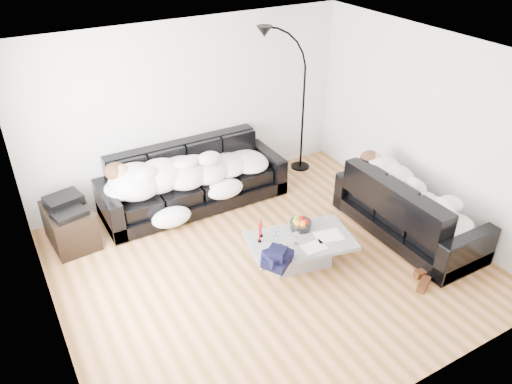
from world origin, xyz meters
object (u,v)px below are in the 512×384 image
stereo (65,204)px  sleeper_back (194,167)px  wine_glass_c (296,238)px  av_cabinet (70,225)px  fruit_bowl (301,223)px  shoes (424,279)px  sofa_right (410,207)px  candle_right (261,228)px  sofa_back (193,178)px  coffee_table (300,251)px  candle_left (259,233)px  sleeper_right (413,193)px  wine_glass_a (276,233)px  wine_glass_b (277,243)px  floor_lamp (303,108)px

stereo → sleeper_back: bearing=-11.9°
sleeper_back → wine_glass_c: (0.47, -1.96, -0.19)m
stereo → av_cabinet: bearing=0.0°
fruit_bowl → shoes: 1.63m
sofa_right → candle_right: (-2.03, 0.48, 0.07)m
sofa_back → candle_right: (0.18, -1.66, 0.06)m
coffee_table → candle_left: bearing=155.9°
fruit_bowl → wine_glass_c: size_ratio=1.50×
coffee_table → sleeper_back: bearing=106.9°
sleeper_right → candle_left: size_ratio=7.14×
candle_right → av_cabinet: (-1.99, 1.58, -0.23)m
candle_right → shoes: 2.06m
stereo → candle_left: bearing=-53.8°
shoes → stereo: 4.58m
sofa_back → wine_glass_a: (0.31, -1.79, 0.02)m
wine_glass_c → wine_glass_a: bearing=126.9°
fruit_bowl → wine_glass_c: (-0.23, -0.25, 0.01)m
sofa_right → fruit_bowl: size_ratio=7.79×
wine_glass_a → wine_glass_b: size_ratio=0.93×
shoes → sofa_right: bearing=42.9°
sofa_back → candle_left: size_ratio=10.72×
sleeper_right → shoes: 1.17m
coffee_table → sofa_right: bearing=-6.5°
sofa_back → candle_left: bearing=-86.4°
sofa_back → wine_glass_b: (0.23, -1.97, 0.02)m
sleeper_right → wine_glass_a: size_ratio=10.36×
candle_right → stereo: stereo is taller
wine_glass_a → shoes: 1.87m
av_cabinet → sofa_back: bearing=-2.3°
sofa_right → av_cabinet: size_ratio=2.68×
wine_glass_c → shoes: (1.21, -0.99, -0.41)m
sofa_back → candle_right: sofa_back is taller
coffee_table → wine_glass_a: 0.41m
coffee_table → wine_glass_c: 0.30m
floor_lamp → sleeper_right: bearing=-103.4°
sofa_right → wine_glass_b: 1.99m
sofa_back → wine_glass_c: sofa_back is taller
wine_glass_a → wine_glass_c: 0.27m
candle_left → stereo: bearing=138.9°
candle_left → candle_right: size_ratio=0.99×
wine_glass_b → candle_left: 0.26m
sleeper_right → floor_lamp: floor_lamp is taller
sleeper_back → sofa_back: bearing=90.0°
sleeper_right → coffee_table: size_ratio=1.41×
sleeper_back → wine_glass_a: (0.31, -1.74, -0.19)m
sleeper_back → wine_glass_b: size_ratio=12.19×
sleeper_back → wine_glass_b: 1.95m
candle_right → stereo: size_ratio=0.58×
sleeper_back → wine_glass_b: (0.23, -1.92, -0.18)m
coffee_table → av_cabinet: size_ratio=1.63×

